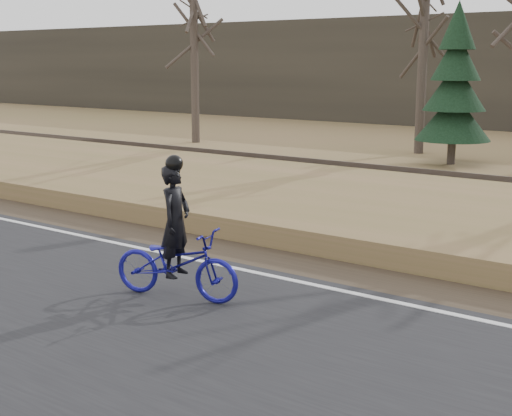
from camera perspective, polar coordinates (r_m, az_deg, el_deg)
The scene contains 9 objects.
ground at distance 10.66m, azimuth 10.68°, elevation -8.03°, with size 120.00×120.00×0.00m, color olive.
road at distance 8.61m, azimuth 3.35°, elevation -12.56°, with size 120.00×6.00×0.06m, color black.
edge_line at distance 10.81m, azimuth 11.16°, elevation -7.40°, with size 120.00×0.12×0.01m, color silver.
shoulder at distance 11.70m, azimuth 13.23°, elevation -6.25°, with size 120.00×1.60×0.04m, color #473A2B.
embankment at distance 14.37m, azimuth 17.94°, elevation -2.33°, with size 120.00×5.00×0.44m, color olive.
cyclist at distance 10.70m, azimuth -6.40°, elevation -3.66°, with size 2.14×1.16×2.17m.
bare_tree_far_left at distance 31.77m, azimuth -4.95°, elevation 12.13°, with size 0.36×0.36×7.64m, color #4C4138.
bare_tree_left at distance 28.55m, azimuth 13.26°, elevation 12.90°, with size 0.36×0.36×8.62m, color #4C4138.
conifer at distance 25.77m, azimuth 15.63°, elevation 9.22°, with size 2.60×2.60×5.58m.
Camera 1 is at (4.20, -9.13, 3.56)m, focal length 50.00 mm.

